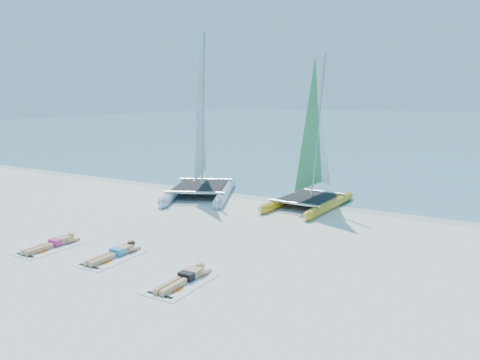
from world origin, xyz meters
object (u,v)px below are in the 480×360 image
object	(u,v)px
sunbather_a	(54,243)
towel_b	(111,258)
towel_a	(49,248)
catamaran_yellow	(315,157)
towel_c	(181,284)
sunbather_c	(185,277)
catamaran_blue	(201,146)
sunbather_b	(116,252)

from	to	relation	value
sunbather_a	towel_b	world-z (taller)	sunbather_a
towel_a	sunbather_a	size ratio (longest dim) A/B	1.07
catamaran_yellow	sunbather_a	size ratio (longest dim) A/B	3.58
sunbather_a	towel_a	bearing A→B (deg)	-90.00
towel_b	towel_c	size ratio (longest dim) A/B	1.00
towel_b	sunbather_c	distance (m)	2.72
towel_a	towel_c	bearing A→B (deg)	-1.96
catamaran_blue	towel_c	distance (m)	10.10
catamaran_yellow	sunbather_c	distance (m)	9.20
towel_a	sunbather_c	size ratio (longest dim) A/B	1.07
sunbather_c	towel_a	bearing A→B (deg)	-179.71
catamaran_blue	sunbather_b	bearing A→B (deg)	-96.71
catamaran_blue	towel_b	size ratio (longest dim) A/B	3.98
catamaran_blue	towel_b	distance (m)	8.59
catamaran_blue	sunbather_a	bearing A→B (deg)	-112.24
catamaran_blue	towel_a	xyz separation A→B (m)	(0.34, -8.20, -2.19)
towel_a	towel_b	world-z (taller)	same
catamaran_yellow	towel_b	bearing A→B (deg)	-102.29
catamaran_yellow	towel_b	world-z (taller)	catamaran_yellow
sunbather_a	sunbather_b	world-z (taller)	same
towel_c	sunbather_a	bearing A→B (deg)	175.79
catamaran_yellow	towel_b	distance (m)	9.28
catamaran_blue	towel_c	bearing A→B (deg)	-82.76
sunbather_b	sunbather_c	distance (m)	2.75
towel_c	sunbather_c	size ratio (longest dim) A/B	1.07
catamaran_yellow	towel_c	distance (m)	9.41
catamaran_blue	sunbather_b	size ratio (longest dim) A/B	4.26
catamaran_blue	catamaran_yellow	world-z (taller)	catamaran_blue
catamaran_yellow	towel_c	size ratio (longest dim) A/B	3.34
catamaran_blue	towel_c	size ratio (longest dim) A/B	3.98
sunbather_a	sunbather_c	bearing A→B (deg)	-1.96
sunbather_a	sunbather_c	distance (m)	4.88
sunbather_a	catamaran_blue	bearing A→B (deg)	92.47
towel_b	towel_a	bearing A→B (deg)	-172.43
sunbather_a	towel_b	size ratio (longest dim) A/B	0.93
catamaran_blue	sunbather_b	distance (m)	8.38
sunbather_b	sunbather_c	size ratio (longest dim) A/B	1.00
catamaran_yellow	sunbather_b	bearing A→B (deg)	-102.62
towel_b	catamaran_blue	bearing A→B (deg)	107.59
towel_a	sunbather_b	world-z (taller)	sunbather_b
towel_b	sunbather_b	distance (m)	0.22
sunbather_c	towel_c	bearing A→B (deg)	-90.00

